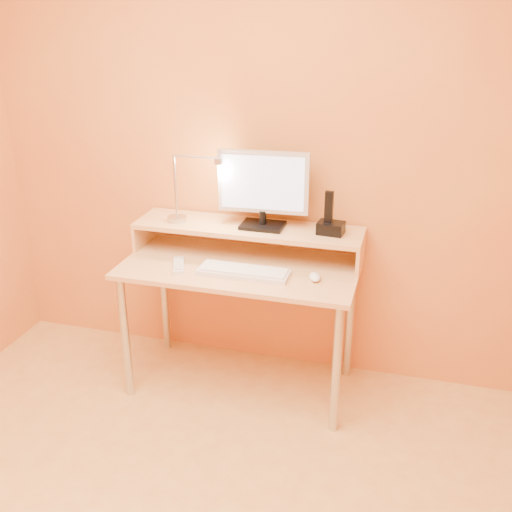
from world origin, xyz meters
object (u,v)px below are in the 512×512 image
(phone_dock, at_px, (331,228))
(keyboard, at_px, (244,272))
(monitor_panel, at_px, (263,182))
(lamp_base, at_px, (177,219))
(remote_control, at_px, (179,265))
(mouse, at_px, (315,277))

(phone_dock, distance_m, keyboard, 0.49)
(monitor_panel, distance_m, lamp_base, 0.52)
(monitor_panel, xyz_separation_m, lamp_base, (-0.46, -0.04, -0.23))
(lamp_base, distance_m, remote_control, 0.30)
(lamp_base, relative_size, phone_dock, 0.77)
(mouse, bearing_deg, remote_control, 166.73)
(lamp_base, height_order, remote_control, lamp_base)
(monitor_panel, relative_size, lamp_base, 4.64)
(monitor_panel, height_order, keyboard, monitor_panel)
(lamp_base, distance_m, keyboard, 0.52)
(remote_control, bearing_deg, keyboard, -20.87)
(lamp_base, xyz_separation_m, remote_control, (0.09, -0.23, -0.16))
(monitor_panel, relative_size, keyboard, 1.03)
(monitor_panel, bearing_deg, phone_dock, -5.33)
(monitor_panel, distance_m, keyboard, 0.47)
(lamp_base, xyz_separation_m, keyboard, (0.44, -0.23, -0.16))
(lamp_base, bearing_deg, remote_control, -67.77)
(mouse, bearing_deg, phone_dock, 65.40)
(phone_dock, bearing_deg, mouse, -93.17)
(phone_dock, relative_size, keyboard, 0.29)
(keyboard, bearing_deg, remote_control, -179.48)
(remote_control, bearing_deg, mouse, -18.45)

